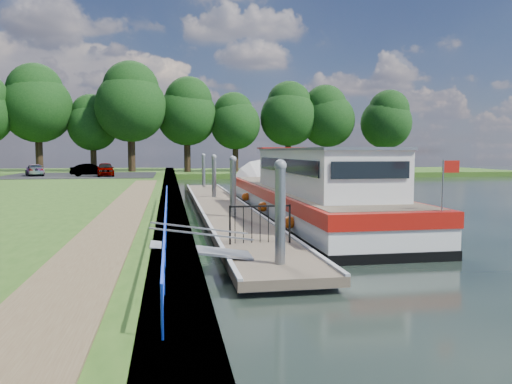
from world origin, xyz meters
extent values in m
plane|color=black|center=(0.00, 0.00, 0.00)|extent=(160.00, 160.00, 0.00)
cube|color=#473D2D|center=(-2.55, 15.00, 0.39)|extent=(1.10, 90.00, 0.78)
cube|color=#2B4F16|center=(12.00, 52.00, 0.30)|extent=(60.00, 18.00, 0.60)
cube|color=brown|center=(-4.40, 8.00, 0.80)|extent=(1.60, 40.00, 0.05)
cube|color=black|center=(-11.00, 38.00, 0.81)|extent=(14.00, 12.00, 0.06)
cube|color=#0C2DBF|center=(-2.75, 3.00, 1.48)|extent=(0.04, 18.00, 0.04)
cube|color=#0C2DBF|center=(-2.75, 3.00, 1.12)|extent=(0.03, 18.00, 0.03)
cylinder|color=#0C2DBF|center=(-2.75, -6.00, 1.14)|extent=(0.04, 0.04, 0.72)
cylinder|color=#0C2DBF|center=(-2.75, -4.00, 1.14)|extent=(0.04, 0.04, 0.72)
cylinder|color=#0C2DBF|center=(-2.75, -2.00, 1.14)|extent=(0.04, 0.04, 0.72)
cylinder|color=#0C2DBF|center=(-2.75, 0.00, 1.14)|extent=(0.04, 0.04, 0.72)
cylinder|color=#0C2DBF|center=(-2.75, 2.00, 1.14)|extent=(0.04, 0.04, 0.72)
cylinder|color=#0C2DBF|center=(-2.75, 4.00, 1.14)|extent=(0.04, 0.04, 0.72)
cylinder|color=#0C2DBF|center=(-2.75, 6.00, 1.14)|extent=(0.04, 0.04, 0.72)
cylinder|color=#0C2DBF|center=(-2.75, 8.00, 1.14)|extent=(0.04, 0.04, 0.72)
cylinder|color=#0C2DBF|center=(-2.75, 10.00, 1.14)|extent=(0.04, 0.04, 0.72)
cylinder|color=#0C2DBF|center=(-2.75, 12.00, 1.14)|extent=(0.04, 0.04, 0.72)
cube|color=brown|center=(0.00, 13.00, 0.28)|extent=(2.50, 30.00, 0.24)
cube|color=#9EA0A3|center=(0.00, 1.00, 0.05)|extent=(2.30, 5.00, 0.30)
cube|color=#9EA0A3|center=(0.00, 9.00, 0.05)|extent=(2.30, 5.00, 0.30)
cube|color=#9EA0A3|center=(0.00, 17.00, 0.05)|extent=(2.30, 5.00, 0.30)
cube|color=#9EA0A3|center=(0.00, 25.00, 0.05)|extent=(2.30, 5.00, 0.30)
cube|color=#9EA0A3|center=(1.19, 13.00, 0.43)|extent=(0.12, 30.00, 0.06)
cube|color=#9EA0A3|center=(-1.19, 13.00, 0.43)|extent=(0.12, 30.00, 0.06)
cylinder|color=gray|center=(0.00, -0.50, 1.10)|extent=(0.26, 0.26, 3.40)
sphere|color=gray|center=(0.00, -0.50, 2.80)|extent=(0.30, 0.30, 0.30)
cylinder|color=gray|center=(0.00, 8.50, 1.10)|extent=(0.26, 0.26, 3.40)
sphere|color=gray|center=(0.00, 8.50, 2.80)|extent=(0.30, 0.30, 0.30)
cylinder|color=gray|center=(0.00, 17.50, 1.10)|extent=(0.26, 0.26, 3.40)
sphere|color=gray|center=(0.00, 17.50, 2.80)|extent=(0.30, 0.30, 0.30)
cylinder|color=gray|center=(0.00, 26.50, 1.10)|extent=(0.26, 0.26, 3.40)
sphere|color=gray|center=(0.00, 26.50, 2.80)|extent=(0.30, 0.30, 0.30)
cube|color=#A5A8AD|center=(-1.85, 0.50, 0.60)|extent=(2.58, 1.00, 0.43)
cube|color=#A5A8AD|center=(-1.85, 0.02, 1.10)|extent=(2.58, 0.04, 0.41)
cube|color=#A5A8AD|center=(-1.85, 0.98, 1.10)|extent=(2.58, 0.04, 0.41)
cube|color=black|center=(-0.90, 2.20, 0.98)|extent=(0.05, 0.05, 1.15)
cube|color=black|center=(0.90, 2.20, 0.98)|extent=(0.05, 0.05, 1.15)
cube|color=black|center=(0.00, 2.20, 1.52)|extent=(1.85, 0.05, 0.05)
cube|color=black|center=(-0.75, 2.20, 0.98)|extent=(0.02, 0.02, 1.10)
cube|color=black|center=(-0.50, 2.20, 0.98)|extent=(0.02, 0.02, 1.10)
cube|color=black|center=(-0.25, 2.20, 0.98)|extent=(0.02, 0.02, 1.10)
cube|color=black|center=(0.00, 2.20, 0.98)|extent=(0.02, 0.02, 1.10)
cube|color=black|center=(0.25, 2.20, 0.98)|extent=(0.02, 0.02, 1.10)
cube|color=black|center=(0.50, 2.20, 0.98)|extent=(0.02, 0.02, 1.10)
cube|color=black|center=(0.75, 2.20, 0.98)|extent=(0.02, 0.02, 1.10)
cube|color=black|center=(3.60, 10.63, 0.02)|extent=(4.00, 20.00, 0.55)
cube|color=silver|center=(3.60, 10.63, 0.62)|extent=(3.96, 19.90, 0.65)
cube|color=#A2120B|center=(3.60, 10.63, 1.18)|extent=(4.04, 20.00, 0.48)
cube|color=brown|center=(3.60, 10.63, 1.42)|extent=(3.68, 19.20, 0.04)
cone|color=silver|center=(3.60, 21.03, 0.55)|extent=(4.00, 1.50, 4.00)
cube|color=silver|center=(3.60, 8.13, 2.30)|extent=(3.00, 11.00, 1.75)
cube|color=gray|center=(3.60, 8.13, 3.22)|extent=(3.10, 11.20, 0.10)
cube|color=black|center=(2.08, 8.13, 2.55)|extent=(0.04, 10.00, 0.55)
cube|color=black|center=(5.12, 8.13, 2.55)|extent=(0.04, 10.00, 0.55)
cube|color=black|center=(3.60, 13.68, 2.55)|extent=(2.60, 0.04, 0.55)
cube|color=black|center=(3.60, 2.58, 2.55)|extent=(2.60, 0.04, 0.55)
cube|color=#A2120B|center=(3.60, 13.33, 3.30)|extent=(3.20, 1.60, 0.06)
cylinder|color=gray|center=(5.10, 0.93, 2.15)|extent=(0.05, 0.05, 1.50)
cube|color=#A2120B|center=(5.35, 0.93, 2.70)|extent=(0.50, 0.02, 0.35)
sphere|color=#DC540C|center=(1.48, 4.63, 0.65)|extent=(0.44, 0.44, 0.44)
sphere|color=#DC540C|center=(1.48, 9.63, 0.65)|extent=(0.44, 0.44, 0.44)
sphere|color=#DC540C|center=(1.48, 14.63, 0.65)|extent=(0.44, 0.44, 0.44)
imported|color=#594C47|center=(2.40, 4.99, 2.30)|extent=(0.62, 0.74, 1.72)
cylinder|color=#332316|center=(-17.49, 49.36, 2.70)|extent=(0.83, 0.83, 4.21)
sphere|color=black|center=(-17.49, 49.36, 8.08)|extent=(7.95, 7.95, 7.95)
sphere|color=black|center=(-17.71, 49.47, 10.07)|extent=(6.31, 6.31, 6.31)
cylinder|color=#332316|center=(-11.50, 49.87, 2.15)|extent=(0.70, 0.70, 3.10)
sphere|color=black|center=(-11.50, 49.87, 6.11)|extent=(5.85, 5.85, 5.85)
sphere|color=black|center=(-11.67, 50.04, 7.57)|extent=(4.65, 4.65, 4.65)
cylinder|color=#332316|center=(-6.89, 47.36, 2.75)|extent=(0.84, 0.84, 4.29)
sphere|color=black|center=(-6.89, 47.36, 8.23)|extent=(8.10, 8.10, 8.10)
sphere|color=black|center=(-6.84, 47.51, 10.25)|extent=(6.44, 6.44, 6.44)
cylinder|color=#332316|center=(-0.41, 49.36, 2.52)|extent=(0.79, 0.79, 3.83)
sphere|color=black|center=(-0.41, 49.36, 7.42)|extent=(7.24, 7.24, 7.24)
sphere|color=black|center=(-0.22, 49.13, 9.23)|extent=(5.75, 5.75, 5.75)
cylinder|color=#332316|center=(5.49, 49.09, 2.23)|extent=(0.72, 0.72, 3.26)
sphere|color=black|center=(5.49, 49.09, 6.40)|extent=(6.16, 6.16, 6.16)
sphere|color=black|center=(5.30, 49.34, 7.93)|extent=(4.89, 4.89, 4.89)
cylinder|color=#332316|center=(12.25, 49.38, 2.49)|extent=(0.78, 0.78, 3.77)
sphere|color=black|center=(12.25, 49.38, 7.31)|extent=(7.13, 7.13, 7.13)
sphere|color=black|center=(12.38, 49.62, 9.09)|extent=(5.66, 5.66, 5.66)
cylinder|color=#332316|center=(17.42, 49.40, 2.42)|extent=(0.77, 0.77, 3.65)
sphere|color=black|center=(17.42, 49.40, 7.09)|extent=(6.89, 6.89, 6.89)
sphere|color=black|center=(17.07, 49.41, 8.81)|extent=(5.47, 5.47, 5.47)
cylinder|color=#332316|center=(24.52, 47.52, 2.30)|extent=(0.74, 0.74, 3.41)
sphere|color=black|center=(24.52, 47.52, 6.66)|extent=(6.43, 6.43, 6.43)
sphere|color=black|center=(24.75, 47.30, 8.26)|extent=(5.11, 5.11, 5.11)
imported|color=#999999|center=(-8.42, 35.43, 1.47)|extent=(1.99, 3.89, 1.27)
imported|color=#999999|center=(-9.79, 35.67, 1.41)|extent=(3.50, 1.29, 1.14)
imported|color=#999999|center=(-15.05, 37.39, 1.37)|extent=(2.58, 3.96, 1.07)
camera|label=1|loc=(-2.64, -12.20, 3.15)|focal=35.00mm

